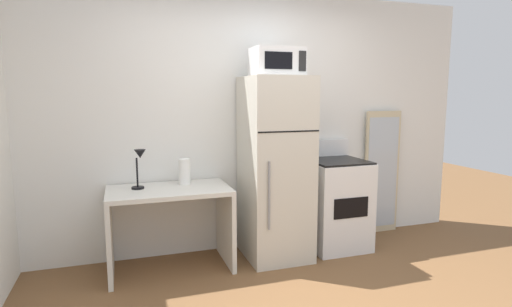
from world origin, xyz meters
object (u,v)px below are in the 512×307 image
Objects in this scene: desk_lamp at (139,162)px; oven_range at (335,203)px; refrigerator at (275,169)px; microwave at (277,62)px; desk at (170,214)px; paper_towel_roll at (185,172)px; leaning_mirror at (382,172)px.

oven_range is (1.94, -0.04, -0.52)m from desk_lamp.
microwave reaches higher than refrigerator.
oven_range reaches higher than desk.
paper_towel_roll is at bearing 170.71° from refrigerator.
microwave is (0.00, -0.02, 1.00)m from refrigerator.
desk is at bearing -142.27° from paper_towel_roll.
leaning_mirror is at bearing 19.13° from oven_range.
desk is 2.34× the size of microwave.
refrigerator reaches higher than leaning_mirror.
desk_lamp reaches higher than paper_towel_roll.
refrigerator is at bearing -3.19° from desk_lamp.
microwave is 1.57m from oven_range.
microwave is (0.85, -0.16, 1.01)m from paper_towel_roll.
desk is at bearing 178.02° from microwave.
oven_range is (0.68, 0.03, -0.41)m from refrigerator.
oven_range is at bearing 0.57° from desk.
desk_lamp is 1.26m from refrigerator.
refrigerator is 1.25× the size of leaning_mirror.
refrigerator is at bearing 90.31° from microwave.
paper_towel_roll is 1.59m from oven_range.
leaning_mirror reaches higher than paper_towel_roll.
refrigerator is 3.80× the size of microwave.
paper_towel_roll is 1.33m from microwave.
leaning_mirror is (1.42, 0.29, -0.17)m from refrigerator.
leaning_mirror is at bearing 3.70° from paper_towel_roll.
microwave is at bearing -4.15° from desk_lamp.
leaning_mirror reaches higher than desk.
desk is at bearing -179.43° from oven_range.
microwave is 0.42× the size of oven_range.
refrigerator reaches higher than desk.
refrigerator is (1.26, -0.07, -0.12)m from desk_lamp.
paper_towel_roll is (0.16, 0.13, 0.35)m from desk.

